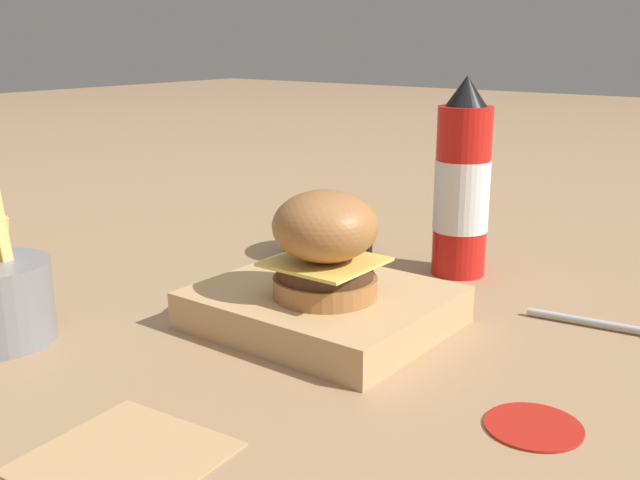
% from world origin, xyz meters
% --- Properties ---
extents(ground_plane, '(6.00, 6.00, 0.00)m').
position_xyz_m(ground_plane, '(0.00, 0.00, 0.00)').
color(ground_plane, '#9E7A56').
extents(serving_board, '(0.22, 0.19, 0.04)m').
position_xyz_m(serving_board, '(0.01, 0.00, 0.02)').
color(serving_board, tan).
rests_on(serving_board, ground_plane).
extents(burger, '(0.10, 0.10, 0.10)m').
position_xyz_m(burger, '(-0.00, 0.01, 0.09)').
color(burger, '#9E6638').
rests_on(burger, serving_board).
extents(ketchup_bottle, '(0.06, 0.06, 0.23)m').
position_xyz_m(ketchup_bottle, '(-0.02, -0.22, 0.10)').
color(ketchup_bottle, red).
rests_on(ketchup_bottle, ground_plane).
extents(side_bowl, '(0.11, 0.11, 0.05)m').
position_xyz_m(side_bowl, '(0.15, -0.19, 0.03)').
color(side_bowl, black).
rests_on(side_bowl, ground_plane).
extents(spoon, '(0.15, 0.04, 0.01)m').
position_xyz_m(spoon, '(-0.23, -0.15, 0.01)').
color(spoon, '#B2B2B7').
rests_on(spoon, ground_plane).
extents(ketchup_puddle, '(0.07, 0.07, 0.00)m').
position_xyz_m(ketchup_puddle, '(-0.22, 0.07, 0.00)').
color(ketchup_puddle, '#B21E14').
rests_on(ketchup_puddle, ground_plane).
extents(parchment_square, '(0.12, 0.12, 0.00)m').
position_xyz_m(parchment_square, '(-0.03, 0.27, 0.00)').
color(parchment_square, tan).
rests_on(parchment_square, ground_plane).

